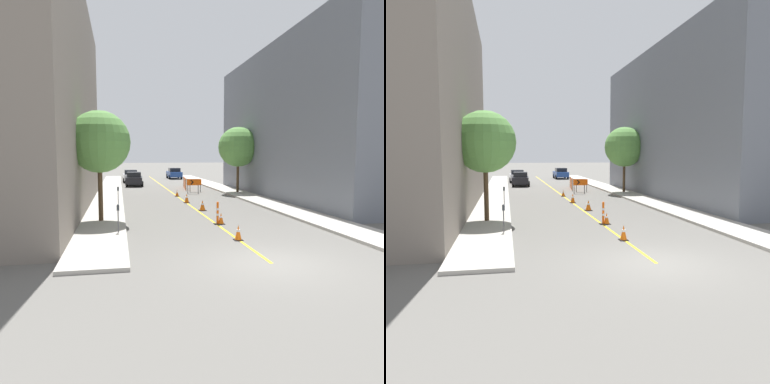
% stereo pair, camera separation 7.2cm
% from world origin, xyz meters
% --- Properties ---
extents(ground_plane, '(300.00, 300.00, 0.00)m').
position_xyz_m(ground_plane, '(0.00, 0.00, 0.00)').
color(ground_plane, '#605E59').
extents(lane_stripe, '(0.12, 49.56, 0.01)m').
position_xyz_m(lane_stripe, '(0.00, 24.78, 0.00)').
color(lane_stripe, gold).
rests_on(lane_stripe, ground_plane).
extents(sidewalk_left, '(2.24, 49.56, 0.14)m').
position_xyz_m(sidewalk_left, '(-5.71, 24.78, 0.07)').
color(sidewalk_left, '#ADA89E').
rests_on(sidewalk_left, ground_plane).
extents(sidewalk_right, '(2.24, 49.56, 0.14)m').
position_xyz_m(sidewalk_right, '(5.71, 24.78, 0.07)').
color(sidewalk_right, '#ADA89E').
rests_on(sidewalk_right, ground_plane).
extents(building_facade_left, '(6.00, 25.72, 14.00)m').
position_xyz_m(building_facade_left, '(-9.83, 14.27, 7.00)').
color(building_facade_left, slate).
rests_on(building_facade_left, ground_plane).
extents(building_facade_right, '(6.00, 24.12, 12.13)m').
position_xyz_m(building_facade_right, '(9.83, 17.75, 6.07)').
color(building_facade_right, slate).
rests_on(building_facade_right, ground_plane).
extents(traffic_cone_nearest, '(0.36, 0.36, 0.64)m').
position_xyz_m(traffic_cone_nearest, '(-0.04, 3.41, 0.32)').
color(traffic_cone_nearest, black).
rests_on(traffic_cone_nearest, ground_plane).
extents(traffic_cone_second, '(0.38, 0.38, 0.59)m').
position_xyz_m(traffic_cone_second, '(0.23, 7.04, 0.29)').
color(traffic_cone_second, black).
rests_on(traffic_cone_second, ground_plane).
extents(traffic_cone_third, '(0.46, 0.46, 0.68)m').
position_xyz_m(traffic_cone_third, '(0.33, 11.78, 0.33)').
color(traffic_cone_third, black).
rests_on(traffic_cone_third, ground_plane).
extents(traffic_cone_fourth, '(0.43, 0.43, 0.68)m').
position_xyz_m(traffic_cone_fourth, '(0.02, 15.73, 0.34)').
color(traffic_cone_fourth, black).
rests_on(traffic_cone_fourth, ground_plane).
extents(traffic_cone_fifth, '(0.38, 0.38, 0.57)m').
position_xyz_m(traffic_cone_fifth, '(-0.02, 20.06, 0.28)').
color(traffic_cone_fifth, black).
rests_on(traffic_cone_fifth, ground_plane).
extents(delineator_post_front, '(0.36, 0.36, 1.17)m').
position_xyz_m(delineator_post_front, '(0.05, 7.04, 0.50)').
color(delineator_post_front, black).
rests_on(delineator_post_front, ground_plane).
extents(arrow_barricade_primary, '(1.14, 0.16, 1.34)m').
position_xyz_m(arrow_barricade_primary, '(1.76, 22.06, 0.98)').
color(arrow_barricade_primary, '#EF560C').
rests_on(arrow_barricade_primary, ground_plane).
extents(arrow_barricade_secondary, '(1.19, 0.11, 1.22)m').
position_xyz_m(arrow_barricade_secondary, '(2.27, 23.54, 0.88)').
color(arrow_barricade_secondary, '#EF560C').
rests_on(arrow_barricade_secondary, ground_plane).
extents(safety_mesh_fence, '(0.69, 5.16, 1.15)m').
position_xyz_m(safety_mesh_fence, '(1.86, 26.99, 0.58)').
color(safety_mesh_fence, '#EF560C').
rests_on(safety_mesh_fence, ground_plane).
extents(parked_car_curb_near, '(2.03, 4.39, 1.59)m').
position_xyz_m(parked_car_curb_near, '(-3.17, 31.49, 0.80)').
color(parked_car_curb_near, black).
rests_on(parked_car_curb_near, ground_plane).
extents(parked_car_curb_mid, '(1.95, 4.34, 1.59)m').
position_xyz_m(parked_car_curb_mid, '(-3.38, 37.41, 0.80)').
color(parked_car_curb_mid, '#B7B7BC').
rests_on(parked_car_curb_mid, ground_plane).
extents(parked_car_curb_far, '(1.94, 4.32, 1.59)m').
position_xyz_m(parked_car_curb_far, '(3.16, 43.27, 0.80)').
color(parked_car_curb_far, navy).
rests_on(parked_car_curb_far, ground_plane).
extents(parking_meter_near_curb, '(0.12, 0.11, 1.24)m').
position_xyz_m(parking_meter_near_curb, '(-4.93, 5.38, 1.02)').
color(parking_meter_near_curb, '#4C4C51').
rests_on(parking_meter_near_curb, sidewalk_left).
extents(parking_meter_far_curb, '(0.12, 0.11, 1.37)m').
position_xyz_m(parking_meter_far_curb, '(-4.93, 13.23, 1.10)').
color(parking_meter_far_curb, '#4C4C51').
rests_on(parking_meter_far_curb, sidewalk_left).
extents(street_tree_left_near, '(3.17, 3.17, 5.66)m').
position_xyz_m(street_tree_left_near, '(-5.82, 8.55, 4.19)').
color(street_tree_left_near, '#4C3823').
rests_on(street_tree_left_near, sidewalk_left).
extents(street_tree_right_near, '(3.59, 3.59, 5.90)m').
position_xyz_m(street_tree_right_near, '(5.82, 21.48, 4.23)').
color(street_tree_right_near, '#4C3823').
rests_on(street_tree_right_near, sidewalk_right).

